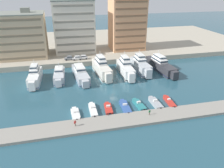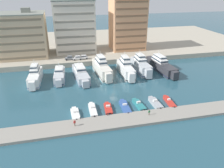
{
  "view_description": "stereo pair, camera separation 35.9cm",
  "coord_description": "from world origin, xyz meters",
  "px_view_note": "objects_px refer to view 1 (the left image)",
  "views": [
    {
      "loc": [
        -15.48,
        -63.09,
        32.62
      ],
      "look_at": [
        -0.28,
        0.97,
        2.5
      ],
      "focal_mm": 35.0,
      "sensor_mm": 36.0,
      "label": 1
    },
    {
      "loc": [
        -15.13,
        -63.17,
        32.62
      ],
      "look_at": [
        -0.28,
        0.97,
        2.5
      ],
      "focal_mm": 35.0,
      "sensor_mm": 36.0,
      "label": 2
    }
  ],
  "objects_px": {
    "motorboat_white_far_left": "(75,114)",
    "motorboat_grey_center_right": "(155,103)",
    "car_grey_far_left": "(69,58)",
    "yacht_silver_left": "(59,75)",
    "car_white_left": "(77,58)",
    "motorboat_red_mid_left": "(108,108)",
    "motorboat_white_left": "(93,110)",
    "pedestrian_near_edge": "(150,112)",
    "yacht_ivory_center_left": "(102,68)",
    "motorboat_teal_center": "(139,105)",
    "yacht_charcoal_mid_right": "(161,65)",
    "yacht_silver_mid_left": "(81,74)",
    "yacht_silver_center_right": "(141,65)",
    "motorboat_red_mid_right": "(169,102)",
    "yacht_white_far_left": "(35,76)",
    "car_white_mid_left": "(83,57)",
    "pedestrian_mid_deck": "(75,123)",
    "yacht_white_center": "(126,68)",
    "motorboat_blue_center_left": "(125,107)"
  },
  "relations": [
    {
      "from": "motorboat_red_mid_right",
      "to": "car_grey_far_left",
      "type": "bearing_deg",
      "value": 122.77
    },
    {
      "from": "motorboat_white_far_left",
      "to": "motorboat_blue_center_left",
      "type": "height_order",
      "value": "motorboat_white_far_left"
    },
    {
      "from": "yacht_ivory_center_left",
      "to": "motorboat_grey_center_right",
      "type": "bearing_deg",
      "value": -67.69
    },
    {
      "from": "yacht_silver_mid_left",
      "to": "car_white_mid_left",
      "type": "height_order",
      "value": "yacht_silver_mid_left"
    },
    {
      "from": "motorboat_red_mid_left",
      "to": "yacht_silver_mid_left",
      "type": "bearing_deg",
      "value": 101.93
    },
    {
      "from": "car_grey_far_left",
      "to": "motorboat_red_mid_left",
      "type": "bearing_deg",
      "value": -78.55
    },
    {
      "from": "yacht_ivory_center_left",
      "to": "motorboat_blue_center_left",
      "type": "relative_size",
      "value": 2.33
    },
    {
      "from": "yacht_white_far_left",
      "to": "yacht_silver_mid_left",
      "type": "xyz_separation_m",
      "value": [
        16.45,
        -0.22,
        -0.51
      ]
    },
    {
      "from": "yacht_silver_mid_left",
      "to": "yacht_white_far_left",
      "type": "bearing_deg",
      "value": 179.23
    },
    {
      "from": "yacht_silver_left",
      "to": "motorboat_grey_center_right",
      "type": "relative_size",
      "value": 1.94
    },
    {
      "from": "yacht_ivory_center_left",
      "to": "car_grey_far_left",
      "type": "distance_m",
      "value": 19.04
    },
    {
      "from": "yacht_silver_left",
      "to": "motorboat_red_mid_left",
      "type": "xyz_separation_m",
      "value": [
        13.12,
        -25.19,
        -1.39
      ]
    },
    {
      "from": "motorboat_teal_center",
      "to": "motorboat_red_mid_right",
      "type": "distance_m",
      "value": 9.46
    },
    {
      "from": "yacht_white_far_left",
      "to": "car_white_left",
      "type": "height_order",
      "value": "yacht_white_far_left"
    },
    {
      "from": "pedestrian_near_edge",
      "to": "pedestrian_mid_deck",
      "type": "height_order",
      "value": "pedestrian_mid_deck"
    },
    {
      "from": "motorboat_white_left",
      "to": "pedestrian_near_edge",
      "type": "bearing_deg",
      "value": -23.39
    },
    {
      "from": "motorboat_white_far_left",
      "to": "car_white_mid_left",
      "type": "distance_m",
      "value": 42.82
    },
    {
      "from": "motorboat_red_mid_left",
      "to": "motorboat_teal_center",
      "type": "distance_m",
      "value": 9.28
    },
    {
      "from": "yacht_charcoal_mid_right",
      "to": "motorboat_white_far_left",
      "type": "bearing_deg",
      "value": -144.66
    },
    {
      "from": "yacht_silver_center_right",
      "to": "pedestrian_near_edge",
      "type": "relative_size",
      "value": 11.13
    },
    {
      "from": "yacht_silver_left",
      "to": "car_white_left",
      "type": "relative_size",
      "value": 3.62
    },
    {
      "from": "yacht_charcoal_mid_right",
      "to": "car_white_left",
      "type": "relative_size",
      "value": 5.39
    },
    {
      "from": "yacht_white_center",
      "to": "yacht_silver_center_right",
      "type": "height_order",
      "value": "yacht_white_center"
    },
    {
      "from": "motorboat_red_mid_right",
      "to": "car_white_left",
      "type": "height_order",
      "value": "car_white_left"
    },
    {
      "from": "yacht_white_far_left",
      "to": "yacht_ivory_center_left",
      "type": "relative_size",
      "value": 0.85
    },
    {
      "from": "yacht_charcoal_mid_right",
      "to": "motorboat_red_mid_right",
      "type": "distance_m",
      "value": 27.72
    },
    {
      "from": "yacht_white_center",
      "to": "pedestrian_near_edge",
      "type": "height_order",
      "value": "yacht_white_center"
    },
    {
      "from": "motorboat_white_left",
      "to": "car_grey_far_left",
      "type": "distance_m",
      "value": 41.97
    },
    {
      "from": "yacht_ivory_center_left",
      "to": "motorboat_teal_center",
      "type": "xyz_separation_m",
      "value": [
        6.0,
        -26.6,
        -2.34
      ]
    },
    {
      "from": "yacht_silver_mid_left",
      "to": "yacht_silver_center_right",
      "type": "bearing_deg",
      "value": 3.93
    },
    {
      "from": "pedestrian_near_edge",
      "to": "pedestrian_mid_deck",
      "type": "bearing_deg",
      "value": -178.44
    },
    {
      "from": "motorboat_red_mid_right",
      "to": "yacht_silver_left",
      "type": "bearing_deg",
      "value": 141.06
    },
    {
      "from": "motorboat_white_left",
      "to": "motorboat_teal_center",
      "type": "bearing_deg",
      "value": 0.35
    },
    {
      "from": "motorboat_red_mid_right",
      "to": "car_white_left",
      "type": "distance_m",
      "value": 47.88
    },
    {
      "from": "yacht_ivory_center_left",
      "to": "yacht_charcoal_mid_right",
      "type": "xyz_separation_m",
      "value": [
        24.55,
        -1.05,
        -0.48
      ]
    },
    {
      "from": "motorboat_blue_center_left",
      "to": "motorboat_red_mid_right",
      "type": "bearing_deg",
      "value": -1.44
    },
    {
      "from": "yacht_ivory_center_left",
      "to": "motorboat_red_mid_left",
      "type": "distance_m",
      "value": 26.93
    },
    {
      "from": "yacht_silver_center_right",
      "to": "motorboat_teal_center",
      "type": "xyz_separation_m",
      "value": [
        -10.13,
        -26.49,
        -2.18
      ]
    },
    {
      "from": "yacht_charcoal_mid_right",
      "to": "motorboat_teal_center",
      "type": "distance_m",
      "value": 31.63
    },
    {
      "from": "yacht_silver_left",
      "to": "car_white_left",
      "type": "xyz_separation_m",
      "value": [
        8.05,
        15.74,
        1.36
      ]
    },
    {
      "from": "motorboat_white_far_left",
      "to": "motorboat_white_left",
      "type": "bearing_deg",
      "value": 8.51
    },
    {
      "from": "yacht_white_far_left",
      "to": "motorboat_white_left",
      "type": "relative_size",
      "value": 2.1
    },
    {
      "from": "yacht_ivory_center_left",
      "to": "motorboat_white_far_left",
      "type": "xyz_separation_m",
      "value": [
        -12.64,
        -27.42,
        -2.35
      ]
    },
    {
      "from": "yacht_charcoal_mid_right",
      "to": "car_white_left",
      "type": "bearing_deg",
      "value": 154.98
    },
    {
      "from": "motorboat_white_far_left",
      "to": "motorboat_grey_center_right",
      "type": "xyz_separation_m",
      "value": [
        23.67,
        0.53,
        0.08
      ]
    },
    {
      "from": "motorboat_teal_center",
      "to": "car_white_mid_left",
      "type": "distance_m",
      "value": 42.98
    },
    {
      "from": "yacht_silver_center_right",
      "to": "car_white_mid_left",
      "type": "bearing_deg",
      "value": 145.62
    },
    {
      "from": "motorboat_white_far_left",
      "to": "car_grey_far_left",
      "type": "bearing_deg",
      "value": 88.75
    },
    {
      "from": "motorboat_teal_center",
      "to": "motorboat_red_mid_right",
      "type": "relative_size",
      "value": 0.95
    },
    {
      "from": "motorboat_white_far_left",
      "to": "car_grey_far_left",
      "type": "height_order",
      "value": "car_grey_far_left"
    }
  ]
}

